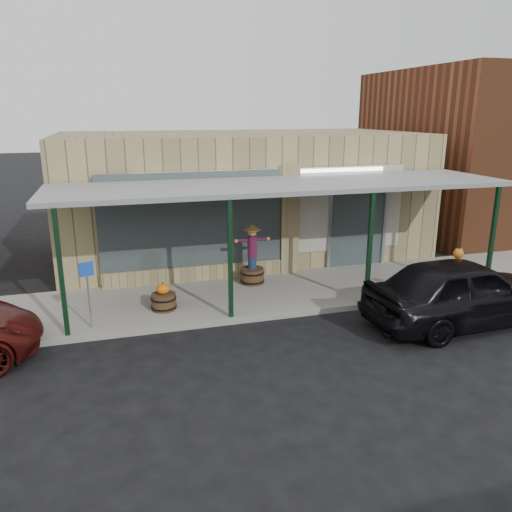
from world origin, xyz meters
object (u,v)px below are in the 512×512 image
object	(u,v)px
barrel_pumpkin	(164,300)
parked_sedan	(464,291)
barrel_scarecrow	(252,264)
handicap_sign	(88,286)

from	to	relation	value
barrel_pumpkin	parked_sedan	distance (m)	7.22
barrel_scarecrow	handicap_sign	xyz separation A→B (m)	(-4.35, -1.96, 0.42)
handicap_sign	barrel_scarecrow	bearing A→B (deg)	4.68
barrel_pumpkin	barrel_scarecrow	bearing A→B (deg)	26.10
barrel_pumpkin	handicap_sign	bearing A→B (deg)	-158.79
barrel_pumpkin	handicap_sign	distance (m)	1.97
parked_sedan	handicap_sign	bearing A→B (deg)	75.09
barrel_scarecrow	barrel_pumpkin	world-z (taller)	barrel_scarecrow
handicap_sign	parked_sedan	world-z (taller)	handicap_sign
barrel_scarecrow	parked_sedan	size ratio (longest dim) A/B	0.35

